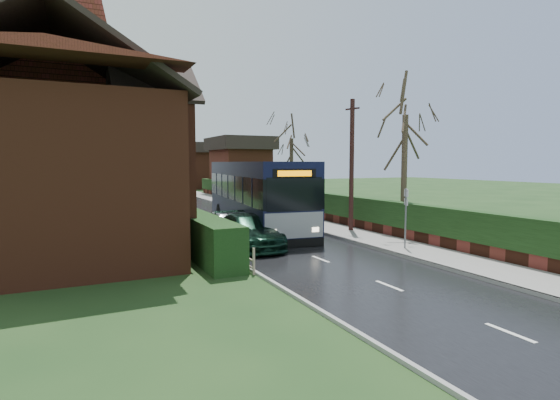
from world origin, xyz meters
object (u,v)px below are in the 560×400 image
telegraph_pole (352,166)px  car_green (248,231)px  bus (256,196)px  bus_stop_sign (406,210)px  brick_house (64,147)px  car_silver (225,223)px

telegraph_pole → car_green: bearing=178.4°
bus → bus_stop_sign: (3.20, -8.55, -0.12)m
brick_house → telegraph_pole: 13.68m
brick_house → bus_stop_sign: 14.73m
car_silver → car_green: car_green is taller
brick_house → bus: (9.53, 1.64, -2.52)m
car_silver → car_green: size_ratio=0.75×
bus → car_silver: (-2.30, -1.46, -1.23)m
car_silver → car_green: 3.50m
car_silver → brick_house: bearing=179.1°
bus_stop_sign → brick_house: bearing=175.0°
car_silver → bus_stop_sign: bearing=-54.6°
car_green → telegraph_pole: (6.40, 1.49, 2.81)m
brick_house → bus_stop_sign: bearing=-28.5°
car_green → telegraph_pole: size_ratio=0.71×
bus → telegraph_pole: telegraph_pole is taller
car_green → bus_stop_sign: size_ratio=1.88×
car_green → bus_stop_sign: (5.60, -3.60, 1.02)m
brick_house → car_silver: brick_house is taller
brick_house → telegraph_pole: size_ratio=2.09×
brick_house → car_green: bearing=-24.9°
bus_stop_sign → car_green: bearing=170.7°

